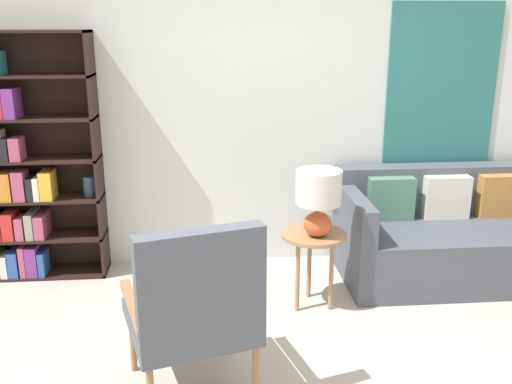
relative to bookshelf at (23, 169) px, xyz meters
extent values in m
cube|color=silver|center=(1.67, 0.19, 0.49)|extent=(6.40, 0.06, 2.70)
cube|color=#286B66|center=(3.27, 0.15, 0.54)|extent=(0.89, 0.02, 1.37)
cube|color=black|center=(0.56, 0.01, 0.08)|extent=(0.02, 0.30, 1.88)
cube|color=black|center=(0.11, 0.01, 1.00)|extent=(0.91, 0.30, 0.02)
cube|color=black|center=(0.11, 0.01, -0.85)|extent=(0.91, 0.30, 0.02)
cube|color=black|center=(0.11, 0.15, 0.08)|extent=(0.91, 0.01, 1.88)
cube|color=black|center=(0.11, 0.01, -0.54)|extent=(0.91, 0.30, 0.02)
cube|color=silver|center=(-0.20, -0.04, -0.75)|extent=(0.05, 0.17, 0.17)
cube|color=#2D56A8|center=(-0.13, -0.03, -0.74)|extent=(0.07, 0.20, 0.20)
cube|color=#B24C6B|center=(-0.06, -0.04, -0.72)|extent=(0.04, 0.19, 0.25)
cube|color=#7A338C|center=(0.01, -0.01, -0.72)|extent=(0.09, 0.25, 0.24)
cube|color=#2D56A8|center=(0.08, -0.04, -0.75)|extent=(0.05, 0.19, 0.19)
cube|color=black|center=(0.11, 0.01, -0.23)|extent=(0.91, 0.30, 0.02)
cube|color=red|center=(-0.21, -0.03, -0.44)|extent=(0.05, 0.20, 0.18)
cube|color=red|center=(-0.13, -0.02, -0.43)|extent=(0.08, 0.21, 0.21)
cube|color=#B24C6B|center=(-0.05, -0.05, -0.45)|extent=(0.06, 0.17, 0.17)
cube|color=gray|center=(0.03, -0.01, -0.43)|extent=(0.06, 0.25, 0.20)
cube|color=#B24C6B|center=(0.10, 0.00, -0.44)|extent=(0.07, 0.25, 0.18)
cube|color=black|center=(0.11, 0.01, 0.08)|extent=(0.91, 0.30, 0.02)
cube|color=orange|center=(-0.11, -0.04, -0.11)|extent=(0.08, 0.17, 0.22)
cube|color=#B24C6B|center=(-0.01, -0.05, -0.11)|extent=(0.09, 0.17, 0.23)
cube|color=black|center=(0.06, -0.03, -0.14)|extent=(0.04, 0.20, 0.17)
cube|color=silver|center=(0.11, -0.04, -0.13)|extent=(0.04, 0.18, 0.17)
cube|color=gold|center=(0.18, -0.04, -0.11)|extent=(0.09, 0.19, 0.22)
cylinder|color=#334C6B|center=(0.48, 0.01, -0.14)|extent=(0.10, 0.10, 0.16)
cube|color=black|center=(0.11, 0.01, 0.39)|extent=(0.91, 0.30, 0.02)
cube|color=black|center=(-0.08, -0.04, 0.17)|extent=(0.05, 0.18, 0.17)
cube|color=#B24C6B|center=(-0.01, -0.05, 0.17)|extent=(0.08, 0.17, 0.17)
cube|color=black|center=(0.11, 0.01, 0.70)|extent=(0.91, 0.30, 0.02)
cube|color=red|center=(-0.08, -0.04, 0.49)|extent=(0.04, 0.17, 0.20)
cube|color=#7A338C|center=(-0.01, -0.03, 0.50)|extent=(0.08, 0.21, 0.22)
cylinder|color=olive|center=(1.46, -1.25, -0.67)|extent=(0.04, 0.04, 0.37)
cylinder|color=olive|center=(0.94, -1.40, -0.67)|extent=(0.04, 0.04, 0.37)
cylinder|color=olive|center=(1.61, -1.79, -0.67)|extent=(0.04, 0.04, 0.37)
cube|color=#4C515B|center=(1.28, -1.59, -0.45)|extent=(0.77, 0.78, 0.08)
cube|color=#4C515B|center=(1.35, -1.85, -0.13)|extent=(0.62, 0.26, 0.56)
cube|color=olive|center=(1.55, -1.51, -0.31)|extent=(0.20, 0.57, 0.04)
cube|color=olive|center=(1.00, -1.67, -0.31)|extent=(0.20, 0.57, 0.04)
cube|color=#474C56|center=(3.27, -0.33, -0.65)|extent=(1.71, 0.89, 0.43)
cube|color=#474C56|center=(3.27, 0.01, -0.24)|extent=(1.71, 0.20, 0.39)
cube|color=#474C56|center=(2.48, -0.33, -0.30)|extent=(0.12, 0.89, 0.28)
cube|color=#4C7A66|center=(2.82, -0.14, -0.26)|extent=(0.36, 0.12, 0.34)
cube|color=beige|center=(3.27, -0.14, -0.26)|extent=(0.36, 0.12, 0.34)
cube|color=#B27538|center=(3.72, -0.14, -0.26)|extent=(0.36, 0.12, 0.34)
cylinder|color=#99704C|center=(2.10, -0.71, -0.33)|extent=(0.45, 0.45, 0.02)
cylinder|color=#99704C|center=(2.10, -0.57, -0.60)|extent=(0.03, 0.03, 0.52)
cylinder|color=#99704C|center=(1.99, -0.77, -0.60)|extent=(0.03, 0.03, 0.52)
cylinder|color=#99704C|center=(2.22, -0.77, -0.60)|extent=(0.03, 0.03, 0.52)
ellipsoid|color=#C65128|center=(2.11, -0.76, -0.23)|extent=(0.19, 0.19, 0.17)
cylinder|color=tan|center=(2.11, -0.76, -0.12)|extent=(0.02, 0.02, 0.06)
cylinder|color=beige|center=(2.11, -0.76, 0.03)|extent=(0.30, 0.30, 0.23)
camera|label=1|loc=(1.39, -4.31, 1.07)|focal=40.00mm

